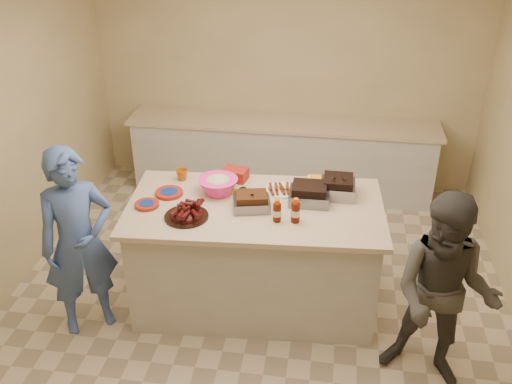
# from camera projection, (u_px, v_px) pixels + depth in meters

# --- Properties ---
(room) EXTENTS (4.50, 5.00, 2.70)m
(room) POSITION_uv_depth(u_px,v_px,m) (255.00, 305.00, 5.13)
(room) COLOR #CFB984
(room) RESTS_ON ground
(back_counter) EXTENTS (3.60, 0.64, 0.90)m
(back_counter) POSITION_uv_depth(u_px,v_px,m) (282.00, 156.00, 6.81)
(back_counter) COLOR beige
(back_counter) RESTS_ON ground
(island) EXTENTS (2.19, 1.25, 1.00)m
(island) POSITION_uv_depth(u_px,v_px,m) (255.00, 300.00, 5.19)
(island) COLOR beige
(island) RESTS_ON ground
(rib_platter) EXTENTS (0.39, 0.39, 0.14)m
(rib_platter) POSITION_uv_depth(u_px,v_px,m) (187.00, 217.00, 4.54)
(rib_platter) COLOR #400B0A
(rib_platter) RESTS_ON island
(pulled_pork_tray) EXTENTS (0.34, 0.28, 0.09)m
(pulled_pork_tray) POSITION_uv_depth(u_px,v_px,m) (252.00, 209.00, 4.66)
(pulled_pork_tray) COLOR #47230F
(pulled_pork_tray) RESTS_ON island
(brisket_tray) EXTENTS (0.33, 0.28, 0.10)m
(brisket_tray) POSITION_uv_depth(u_px,v_px,m) (309.00, 202.00, 4.76)
(brisket_tray) COLOR black
(brisket_tray) RESTS_ON island
(roasting_pan) EXTENTS (0.29, 0.29, 0.11)m
(roasting_pan) POSITION_uv_depth(u_px,v_px,m) (337.00, 195.00, 4.85)
(roasting_pan) COLOR gray
(roasting_pan) RESTS_ON island
(coleslaw_bowl) EXTENTS (0.36, 0.36, 0.23)m
(coleslaw_bowl) POSITION_uv_depth(u_px,v_px,m) (218.00, 193.00, 4.88)
(coleslaw_bowl) COLOR #FF2E94
(coleslaw_bowl) RESTS_ON island
(sausage_plate) EXTENTS (0.35, 0.35, 0.05)m
(sausage_plate) POSITION_uv_depth(u_px,v_px,m) (282.00, 191.00, 4.92)
(sausage_plate) COLOR silver
(sausage_plate) RESTS_ON island
(mac_cheese_dish) EXTENTS (0.31, 0.23, 0.08)m
(mac_cheese_dish) POSITION_uv_depth(u_px,v_px,m) (325.00, 187.00, 4.97)
(mac_cheese_dish) COLOR #FEAC20
(mac_cheese_dish) RESTS_ON island
(bbq_bottle_a) EXTENTS (0.07, 0.07, 0.19)m
(bbq_bottle_a) POSITION_uv_depth(u_px,v_px,m) (277.00, 221.00, 4.49)
(bbq_bottle_a) COLOR #440F03
(bbq_bottle_a) RESTS_ON island
(bbq_bottle_b) EXTENTS (0.07, 0.07, 0.21)m
(bbq_bottle_b) POSITION_uv_depth(u_px,v_px,m) (295.00, 222.00, 4.48)
(bbq_bottle_b) COLOR #440F03
(bbq_bottle_b) RESTS_ON island
(mustard_bottle) EXTENTS (0.05, 0.05, 0.13)m
(mustard_bottle) POSITION_uv_depth(u_px,v_px,m) (232.00, 193.00, 4.88)
(mustard_bottle) COLOR #F1A300
(mustard_bottle) RESTS_ON island
(sauce_bowl) EXTENTS (0.13, 0.05, 0.13)m
(sauce_bowl) POSITION_uv_depth(u_px,v_px,m) (243.00, 193.00, 4.89)
(sauce_bowl) COLOR silver
(sauce_bowl) RESTS_ON island
(plate_stack_large) EXTENTS (0.25, 0.25, 0.03)m
(plate_stack_large) POSITION_uv_depth(u_px,v_px,m) (169.00, 194.00, 4.87)
(plate_stack_large) COLOR maroon
(plate_stack_large) RESTS_ON island
(plate_stack_small) EXTENTS (0.21, 0.21, 0.03)m
(plate_stack_small) POSITION_uv_depth(u_px,v_px,m) (147.00, 206.00, 4.69)
(plate_stack_small) COLOR maroon
(plate_stack_small) RESTS_ON island
(plastic_cup) EXTENTS (0.11, 0.11, 0.11)m
(plastic_cup) POSITION_uv_depth(u_px,v_px,m) (182.00, 180.00, 5.10)
(plastic_cup) COLOR #AB5009
(plastic_cup) RESTS_ON island
(basket_stack) EXTENTS (0.24, 0.20, 0.11)m
(basket_stack) POSITION_uv_depth(u_px,v_px,m) (235.00, 180.00, 5.10)
(basket_stack) COLOR maroon
(basket_stack) RESTS_ON island
(guest_blue) EXTENTS (1.44, 1.69, 0.39)m
(guest_blue) POSITION_uv_depth(u_px,v_px,m) (93.00, 322.00, 4.94)
(guest_blue) COLOR #4461A5
(guest_blue) RESTS_ON ground
(guest_gray) EXTENTS (1.18, 1.73, 0.60)m
(guest_gray) POSITION_uv_depth(u_px,v_px,m) (427.00, 375.00, 4.41)
(guest_gray) COLOR #47453F
(guest_gray) RESTS_ON ground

